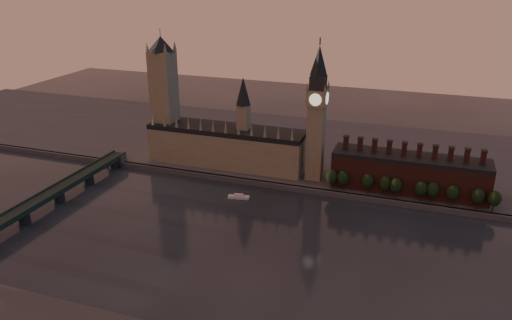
% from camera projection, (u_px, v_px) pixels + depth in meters
% --- Properties ---
extents(ground, '(900.00, 900.00, 0.00)m').
position_uv_depth(ground, '(255.00, 251.00, 295.64)').
color(ground, black).
rests_on(ground, ground).
extents(north_bank, '(900.00, 182.00, 4.00)m').
position_uv_depth(north_bank, '(320.00, 150.00, 451.60)').
color(north_bank, '#414145').
rests_on(north_bank, ground).
extents(palace_of_westminster, '(130.00, 30.30, 74.00)m').
position_uv_depth(palace_of_westminster, '(227.00, 144.00, 408.70)').
color(palace_of_westminster, gray).
rests_on(palace_of_westminster, north_bank).
extents(victoria_tower, '(24.00, 24.00, 108.00)m').
position_uv_depth(victoria_tower, '(164.00, 94.00, 412.27)').
color(victoria_tower, gray).
rests_on(victoria_tower, north_bank).
extents(big_ben, '(15.00, 15.00, 107.00)m').
position_uv_depth(big_ben, '(317.00, 112.00, 368.78)').
color(big_ben, gray).
rests_on(big_ben, north_bank).
extents(chimney_block, '(110.00, 25.00, 37.00)m').
position_uv_depth(chimney_block, '(409.00, 173.00, 361.43)').
color(chimney_block, '#50241E').
rests_on(chimney_block, north_bank).
extents(embankment_tree_0, '(8.60, 8.60, 14.88)m').
position_uv_depth(embankment_tree_0, '(332.00, 177.00, 365.48)').
color(embankment_tree_0, black).
rests_on(embankment_tree_0, north_bank).
extents(embankment_tree_1, '(8.60, 8.60, 14.88)m').
position_uv_depth(embankment_tree_1, '(343.00, 178.00, 363.29)').
color(embankment_tree_1, black).
rests_on(embankment_tree_1, north_bank).
extents(embankment_tree_2, '(8.60, 8.60, 14.88)m').
position_uv_depth(embankment_tree_2, '(368.00, 181.00, 358.21)').
color(embankment_tree_2, black).
rests_on(embankment_tree_2, north_bank).
extents(embankment_tree_3, '(8.60, 8.60, 14.88)m').
position_uv_depth(embankment_tree_3, '(385.00, 183.00, 354.73)').
color(embankment_tree_3, black).
rests_on(embankment_tree_3, north_bank).
extents(embankment_tree_4, '(8.60, 8.60, 14.88)m').
position_uv_depth(embankment_tree_4, '(396.00, 185.00, 351.21)').
color(embankment_tree_4, black).
rests_on(embankment_tree_4, north_bank).
extents(embankment_tree_5, '(8.60, 8.60, 14.88)m').
position_uv_depth(embankment_tree_5, '(421.00, 189.00, 346.20)').
color(embankment_tree_5, black).
rests_on(embankment_tree_5, north_bank).
extents(embankment_tree_6, '(8.60, 8.60, 14.88)m').
position_uv_depth(embankment_tree_6, '(433.00, 190.00, 344.46)').
color(embankment_tree_6, black).
rests_on(embankment_tree_6, north_bank).
extents(embankment_tree_7, '(8.60, 8.60, 14.88)m').
position_uv_depth(embankment_tree_7, '(452.00, 192.00, 340.29)').
color(embankment_tree_7, black).
rests_on(embankment_tree_7, north_bank).
extents(embankment_tree_8, '(8.60, 8.60, 14.88)m').
position_uv_depth(embankment_tree_8, '(478.00, 196.00, 334.94)').
color(embankment_tree_8, black).
rests_on(embankment_tree_8, north_bank).
extents(embankment_tree_9, '(8.60, 8.60, 14.88)m').
position_uv_depth(embankment_tree_9, '(495.00, 199.00, 331.26)').
color(embankment_tree_9, black).
rests_on(embankment_tree_9, north_bank).
extents(westminster_bridge, '(14.00, 200.00, 11.55)m').
position_uv_depth(westminster_bridge, '(38.00, 203.00, 338.15)').
color(westminster_bridge, '#1C2C28').
rests_on(westminster_bridge, ground).
extents(river_boat, '(16.06, 7.19, 3.10)m').
position_uv_depth(river_boat, '(239.00, 197.00, 362.61)').
color(river_boat, silver).
rests_on(river_boat, ground).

